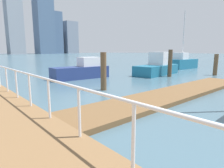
{
  "coord_description": "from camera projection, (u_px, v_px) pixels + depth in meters",
  "views": [
    {
      "loc": [
        -5.11,
        6.9,
        2.18
      ],
      "look_at": [
        -0.67,
        11.97,
        1.0
      ],
      "focal_mm": 30.55,
      "sensor_mm": 36.0,
      "label": 1
    }
  ],
  "objects": [
    {
      "name": "moored_boat_5",
      "position": [
        158.0,
        67.0,
        17.55
      ],
      "size": [
        5.25,
        2.47,
        2.06
      ],
      "color": "#1E6B8C",
      "rests_on": "ground_plane"
    },
    {
      "name": "moored_boat_3",
      "position": [
        82.0,
        71.0,
        15.15
      ],
      "size": [
        4.64,
        1.71,
        1.67
      ],
      "color": "navy",
      "rests_on": "ground_plane"
    },
    {
      "name": "boardwalk_railing",
      "position": [
        102.0,
        107.0,
        3.3
      ],
      "size": [
        0.06,
        25.57,
        1.08
      ],
      "color": "white",
      "rests_on": "boardwalk"
    },
    {
      "name": "skyline_tower_5",
      "position": [
        44.0,
        27.0,
        132.08
      ],
      "size": [
        11.31,
        11.34,
        36.05
      ],
      "primitive_type": "cube",
      "rotation": [
        0.0,
        0.0,
        -0.01
      ],
      "color": "slate",
      "rests_on": "ground_plane"
    },
    {
      "name": "floating_dock",
      "position": [
        173.0,
        94.0,
        9.32
      ],
      "size": [
        13.27,
        2.0,
        0.18
      ],
      "primitive_type": "cube",
      "color": "brown",
      "rests_on": "ground_plane"
    },
    {
      "name": "skyline_tower_6",
      "position": [
        53.0,
        33.0,
        147.25
      ],
      "size": [
        11.48,
        12.74,
        31.12
      ],
      "primitive_type": "cube",
      "rotation": [
        0.0,
        0.0,
        -0.03
      ],
      "color": "slate",
      "rests_on": "ground_plane"
    },
    {
      "name": "dock_piling_2",
      "position": [
        170.0,
        63.0,
        16.02
      ],
      "size": [
        0.34,
        0.34,
        2.27
      ],
      "primitive_type": "cylinder",
      "color": "brown",
      "rests_on": "ground_plane"
    },
    {
      "name": "ground_plane",
      "position": [
        44.0,
        82.0,
        13.4
      ],
      "size": [
        300.0,
        300.0,
        0.0
      ],
      "primitive_type": "plane",
      "color": "#476675"
    },
    {
      "name": "dock_piling_1",
      "position": [
        216.0,
        65.0,
        16.97
      ],
      "size": [
        0.35,
        0.35,
        1.89
      ],
      "primitive_type": "cylinder",
      "color": "brown",
      "rests_on": "ground_plane"
    },
    {
      "name": "skyline_tower_4",
      "position": [
        15.0,
        27.0,
        113.78
      ],
      "size": [
        8.78,
        8.38,
        32.15
      ],
      "primitive_type": "cube",
      "rotation": [
        0.0,
        0.0,
        0.01
      ],
      "color": "#8C939E",
      "rests_on": "ground_plane"
    },
    {
      "name": "moored_boat_0",
      "position": [
        182.0,
        63.0,
        23.46
      ],
      "size": [
        4.2,
        2.15,
        6.88
      ],
      "color": "#1E6B8C",
      "rests_on": "ground_plane"
    },
    {
      "name": "dock_piling_3",
      "position": [
        103.0,
        71.0,
        10.52
      ],
      "size": [
        0.33,
        0.33,
        2.1
      ],
      "primitive_type": "cylinder",
      "color": "brown",
      "rests_on": "ground_plane"
    },
    {
      "name": "skyline_tower_7",
      "position": [
        70.0,
        38.0,
        155.73
      ],
      "size": [
        10.39,
        11.22,
        25.16
      ],
      "primitive_type": "cube",
      "rotation": [
        0.0,
        0.0,
        0.02
      ],
      "color": "gray",
      "rests_on": "ground_plane"
    }
  ]
}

